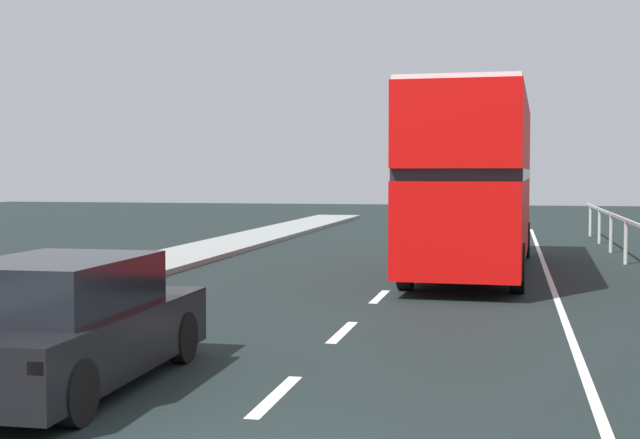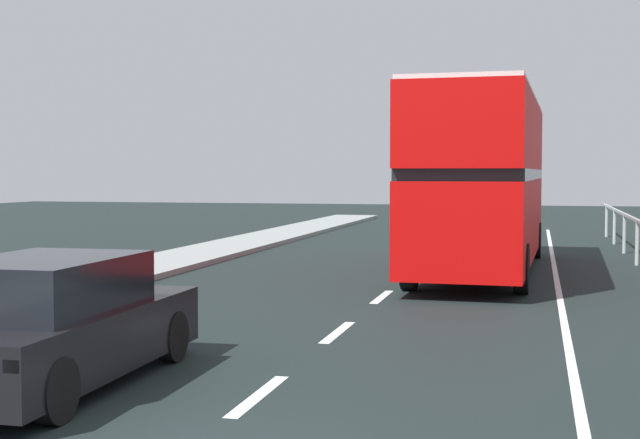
# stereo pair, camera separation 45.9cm
# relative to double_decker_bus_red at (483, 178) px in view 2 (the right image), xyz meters

# --- Properties ---
(lane_paint_markings) EXTENTS (3.46, 46.00, 0.01)m
(lane_paint_markings) POSITION_rel_double_decker_bus_red_xyz_m (0.42, -6.46, -2.25)
(lane_paint_markings) COLOR silver
(lane_paint_markings) RESTS_ON ground
(double_decker_bus_red) EXTENTS (2.79, 10.74, 4.21)m
(double_decker_bus_red) POSITION_rel_double_decker_bus_red_xyz_m (0.00, 0.00, 0.00)
(double_decker_bus_red) COLOR red
(double_decker_bus_red) RESTS_ON ground
(hatchback_car_near) EXTENTS (1.87, 4.30, 1.46)m
(hatchback_car_near) POSITION_rel_double_decker_bus_red_xyz_m (-3.98, -12.79, -1.56)
(hatchback_car_near) COLOR black
(hatchback_car_near) RESTS_ON ground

